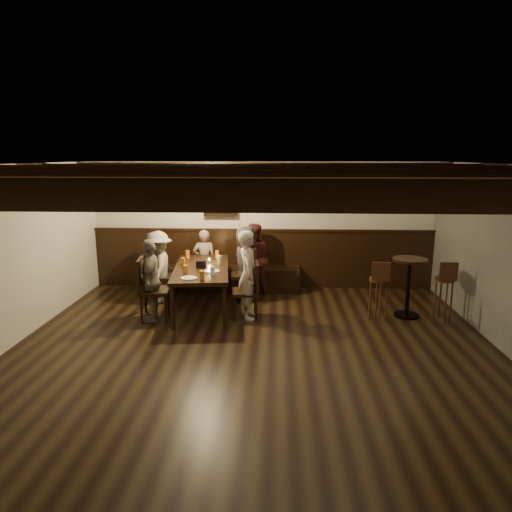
# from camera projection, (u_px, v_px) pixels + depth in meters

# --- Properties ---
(room) EXTENTS (7.00, 7.00, 7.00)m
(room) POSITION_uv_depth(u_px,v_px,m) (243.00, 245.00, 7.50)
(room) COLOR black
(room) RESTS_ON ground
(dining_table) EXTENTS (1.08, 2.01, 0.72)m
(dining_table) POSITION_uv_depth(u_px,v_px,m) (201.00, 271.00, 7.47)
(dining_table) COLOR black
(dining_table) RESTS_ON floor
(chair_left_near) EXTENTS (0.47, 0.47, 0.94)m
(chair_left_near) POSITION_uv_depth(u_px,v_px,m) (162.00, 286.00, 7.94)
(chair_left_near) COLOR black
(chair_left_near) RESTS_ON floor
(chair_left_far) EXTENTS (0.50, 0.50, 0.98)m
(chair_left_far) POSITION_uv_depth(u_px,v_px,m) (154.00, 301.00, 7.06)
(chair_left_far) COLOR black
(chair_left_far) RESTS_ON floor
(chair_right_near) EXTENTS (0.48, 0.48, 0.96)m
(chair_right_near) POSITION_uv_depth(u_px,v_px,m) (244.00, 284.00, 8.03)
(chair_right_near) COLOR black
(chair_right_near) RESTS_ON floor
(chair_right_far) EXTENTS (0.45, 0.45, 0.89)m
(chair_right_far) POSITION_uv_depth(u_px,v_px,m) (247.00, 301.00, 7.16)
(chair_right_far) COLOR black
(chair_right_far) RESTS_ON floor
(person_bench_left) EXTENTS (0.61, 0.44, 1.18)m
(person_bench_left) POSITION_uv_depth(u_px,v_px,m) (154.00, 263.00, 8.30)
(person_bench_left) COLOR #232325
(person_bench_left) RESTS_ON floor
(person_bench_centre) EXTENTS (0.46, 0.33, 1.18)m
(person_bench_centre) POSITION_uv_depth(u_px,v_px,m) (204.00, 261.00, 8.51)
(person_bench_centre) COLOR gray
(person_bench_centre) RESTS_ON floor
(person_bench_right) EXTENTS (0.69, 0.56, 1.31)m
(person_bench_right) POSITION_uv_depth(u_px,v_px,m) (253.00, 258.00, 8.40)
(person_bench_right) COLOR maroon
(person_bench_right) RESTS_ON floor
(person_left_near) EXTENTS (0.55, 0.86, 1.25)m
(person_left_near) POSITION_uv_depth(u_px,v_px,m) (159.00, 267.00, 7.87)
(person_left_near) COLOR #A39C8A
(person_left_near) RESTS_ON floor
(person_left_far) EXTENTS (0.39, 0.78, 1.27)m
(person_left_far) POSITION_uv_depth(u_px,v_px,m) (151.00, 280.00, 6.99)
(person_left_far) COLOR gray
(person_left_far) RESTS_ON floor
(person_right_near) EXTENTS (0.49, 0.69, 1.32)m
(person_right_near) POSITION_uv_depth(u_px,v_px,m) (246.00, 264.00, 7.95)
(person_right_near) COLOR #2B2A2D
(person_right_near) RESTS_ON floor
(person_right_far) EXTENTS (0.39, 0.54, 1.39)m
(person_right_far) POSITION_uv_depth(u_px,v_px,m) (248.00, 275.00, 7.07)
(person_right_far) COLOR #BDB0A0
(person_right_far) RESTS_ON floor
(pint_a) EXTENTS (0.07, 0.07, 0.14)m
(pint_a) POSITION_uv_depth(u_px,v_px,m) (187.00, 254.00, 8.10)
(pint_a) COLOR #BF7219
(pint_a) RESTS_ON dining_table
(pint_b) EXTENTS (0.07, 0.07, 0.14)m
(pint_b) POSITION_uv_depth(u_px,v_px,m) (217.00, 254.00, 8.09)
(pint_b) COLOR #BF7219
(pint_b) RESTS_ON dining_table
(pint_c) EXTENTS (0.07, 0.07, 0.14)m
(pint_c) POSITION_uv_depth(u_px,v_px,m) (183.00, 262.00, 7.52)
(pint_c) COLOR #BF7219
(pint_c) RESTS_ON dining_table
(pint_d) EXTENTS (0.07, 0.07, 0.14)m
(pint_d) POSITION_uv_depth(u_px,v_px,m) (220.00, 260.00, 7.65)
(pint_d) COLOR silver
(pint_d) RESTS_ON dining_table
(pint_e) EXTENTS (0.07, 0.07, 0.14)m
(pint_e) POSITION_uv_depth(u_px,v_px,m) (185.00, 270.00, 6.99)
(pint_e) COLOR #BF7219
(pint_e) RESTS_ON dining_table
(pint_f) EXTENTS (0.07, 0.07, 0.14)m
(pint_f) POSITION_uv_depth(u_px,v_px,m) (213.00, 271.00, 6.92)
(pint_f) COLOR silver
(pint_f) RESTS_ON dining_table
(pint_g) EXTENTS (0.07, 0.07, 0.14)m
(pint_g) POSITION_uv_depth(u_px,v_px,m) (202.00, 275.00, 6.66)
(pint_g) COLOR #BF7219
(pint_g) RESTS_ON dining_table
(plate_near) EXTENTS (0.24, 0.24, 0.01)m
(plate_near) POSITION_uv_depth(u_px,v_px,m) (189.00, 278.00, 6.76)
(plate_near) COLOR white
(plate_near) RESTS_ON dining_table
(plate_far) EXTENTS (0.24, 0.24, 0.01)m
(plate_far) POSITION_uv_depth(u_px,v_px,m) (212.00, 271.00, 7.17)
(plate_far) COLOR white
(plate_far) RESTS_ON dining_table
(condiment_caddy) EXTENTS (0.15, 0.10, 0.12)m
(condiment_caddy) POSITION_uv_depth(u_px,v_px,m) (201.00, 264.00, 7.39)
(condiment_caddy) COLOR black
(condiment_caddy) RESTS_ON dining_table
(candle) EXTENTS (0.05, 0.05, 0.05)m
(candle) POSITION_uv_depth(u_px,v_px,m) (209.00, 261.00, 7.75)
(candle) COLOR beige
(candle) RESTS_ON dining_table
(high_top_table) EXTENTS (0.53, 0.53, 0.95)m
(high_top_table) POSITION_uv_depth(u_px,v_px,m) (409.00, 279.00, 7.14)
(high_top_table) COLOR black
(high_top_table) RESTS_ON floor
(bar_stool_left) EXTENTS (0.30, 0.32, 0.96)m
(bar_stool_left) POSITION_uv_depth(u_px,v_px,m) (378.00, 298.00, 7.02)
(bar_stool_left) COLOR #3D2513
(bar_stool_left) RESTS_ON floor
(bar_stool_right) EXTENTS (0.30, 0.31, 0.96)m
(bar_stool_right) POSITION_uv_depth(u_px,v_px,m) (443.00, 298.00, 7.02)
(bar_stool_right) COLOR #3D2513
(bar_stool_right) RESTS_ON floor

